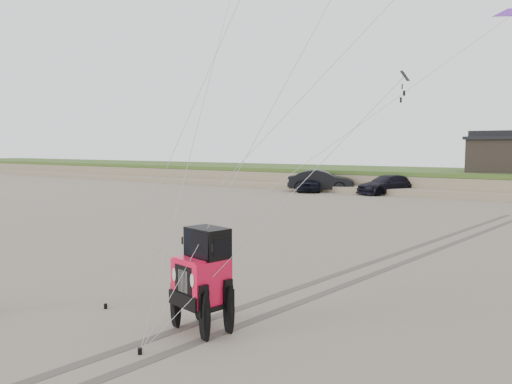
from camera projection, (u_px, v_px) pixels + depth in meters
ground at (171, 322)px, 10.72m from camera, size 160.00×160.00×0.00m
dune_ridge at (484, 182)px, 41.64m from camera, size 160.00×14.25×1.73m
cabin at (511, 153)px, 39.89m from camera, size 6.40×5.40×3.35m
truck_a at (310, 182)px, 42.25m from camera, size 3.68×5.07×1.60m
truck_b at (321, 181)px, 42.00m from camera, size 5.79×3.92×1.81m
truck_c at (387, 185)px, 39.64m from camera, size 4.34×5.63×1.52m
jeep at (202, 290)px, 10.17m from camera, size 2.95×4.88×1.70m
stake_main at (106, 306)px, 11.62m from camera, size 0.08×0.08×0.12m
stake_aux at (140, 351)px, 9.06m from camera, size 0.08×0.08×0.12m
tire_tracks at (387, 263)px, 16.22m from camera, size 5.22×29.74×0.01m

